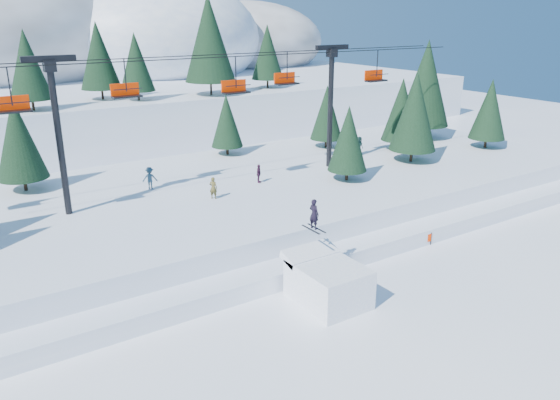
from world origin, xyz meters
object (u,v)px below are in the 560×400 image
jump_kicker (327,281)px  banner_far (415,241)px  banner_near (345,262)px  chairlift (203,99)px

jump_kicker → banner_far: jump_kicker is taller
banner_near → banner_far: size_ratio=1.01×
jump_kicker → chairlift: (0.23, 15.33, 8.09)m
jump_kicker → banner_far: 9.81m
chairlift → banner_near: size_ratio=16.10×
jump_kicker → chairlift: 17.34m
banner_near → chairlift: bearing=103.5°
banner_far → banner_near: bearing=-179.7°
banner_near → banner_far: (6.14, 0.03, 0.00)m
jump_kicker → banner_far: (9.46, 2.47, -0.69)m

